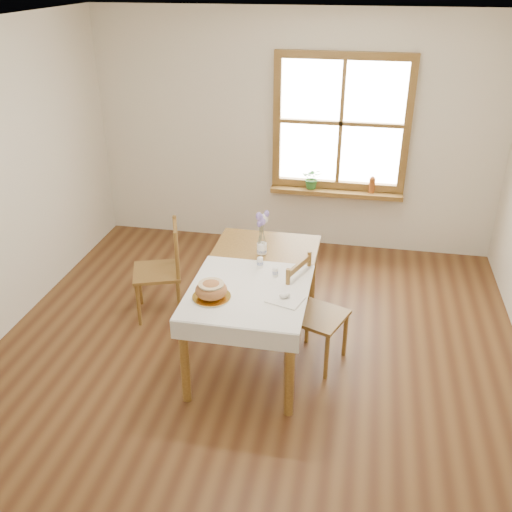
{
  "coord_description": "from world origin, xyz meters",
  "views": [
    {
      "loc": [
        0.78,
        -3.65,
        2.98
      ],
      "look_at": [
        0.0,
        0.3,
        0.9
      ],
      "focal_mm": 40.0,
      "sensor_mm": 36.0,
      "label": 1
    }
  ],
  "objects_px": {
    "flower_vase": "(262,249)",
    "chair_right": "(318,314)",
    "dining_table": "(256,282)",
    "chair_left": "(157,270)",
    "bread_plate": "(212,297)"
  },
  "relations": [
    {
      "from": "dining_table",
      "to": "chair_left",
      "type": "xyz_separation_m",
      "value": [
        -1.01,
        0.38,
        -0.21
      ]
    },
    {
      "from": "chair_right",
      "to": "flower_vase",
      "type": "bearing_deg",
      "value": 75.52
    },
    {
      "from": "dining_table",
      "to": "flower_vase",
      "type": "relative_size",
      "value": 16.79
    },
    {
      "from": "dining_table",
      "to": "flower_vase",
      "type": "xyz_separation_m",
      "value": [
        -0.01,
        0.33,
        0.13
      ]
    },
    {
      "from": "dining_table",
      "to": "bread_plate",
      "type": "xyz_separation_m",
      "value": [
        -0.24,
        -0.46,
        0.1
      ]
    },
    {
      "from": "dining_table",
      "to": "bread_plate",
      "type": "height_order",
      "value": "bread_plate"
    },
    {
      "from": "dining_table",
      "to": "bread_plate",
      "type": "relative_size",
      "value": 5.73
    },
    {
      "from": "chair_left",
      "to": "flower_vase",
      "type": "distance_m",
      "value": 1.05
    },
    {
      "from": "dining_table",
      "to": "chair_left",
      "type": "bearing_deg",
      "value": 159.18
    },
    {
      "from": "chair_right",
      "to": "flower_vase",
      "type": "relative_size",
      "value": 9.35
    },
    {
      "from": "chair_right",
      "to": "flower_vase",
      "type": "distance_m",
      "value": 0.74
    },
    {
      "from": "flower_vase",
      "to": "bread_plate",
      "type": "bearing_deg",
      "value": -106.27
    },
    {
      "from": "dining_table",
      "to": "bread_plate",
      "type": "distance_m",
      "value": 0.53
    },
    {
      "from": "dining_table",
      "to": "chair_left",
      "type": "relative_size",
      "value": 1.75
    },
    {
      "from": "flower_vase",
      "to": "chair_right",
      "type": "bearing_deg",
      "value": -35.43
    }
  ]
}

